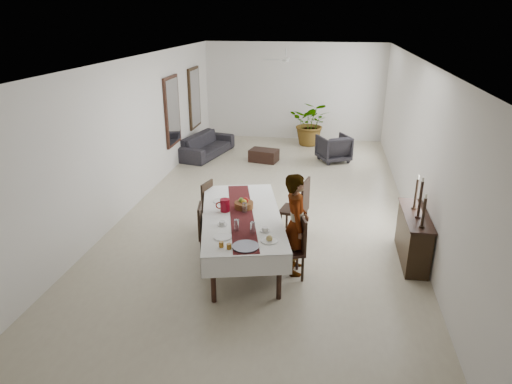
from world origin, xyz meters
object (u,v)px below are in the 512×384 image
at_px(woman, 296,224).
at_px(sideboard_body, 413,238).
at_px(red_pitcher, 225,205).
at_px(sofa, 207,145).
at_px(dining_table_top, 242,217).

xyz_separation_m(woman, sideboard_body, (1.99, 0.70, -0.44)).
distance_m(red_pitcher, woman, 1.32).
bearing_deg(woman, sofa, 19.04).
xyz_separation_m(dining_table_top, sofa, (-2.25, 6.06, -0.49)).
bearing_deg(sideboard_body, woman, -160.58).
distance_m(dining_table_top, sofa, 6.48).
distance_m(red_pitcher, sideboard_body, 3.31).
bearing_deg(dining_table_top, red_pitcher, 149.04).
height_order(red_pitcher, sideboard_body, red_pitcher).
xyz_separation_m(red_pitcher, sofa, (-1.94, 5.96, -0.64)).
bearing_deg(sofa, sideboard_body, -123.49).
height_order(woman, sofa, woman).
distance_m(woman, sideboard_body, 2.15).
relative_size(woman, sideboard_body, 1.23).
distance_m(red_pitcher, sofa, 6.30).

